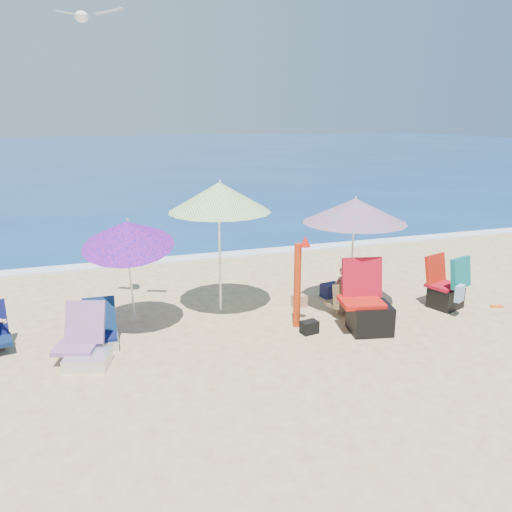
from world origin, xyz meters
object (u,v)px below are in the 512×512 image
object	(u,v)px
chair_rainbow	(85,348)
camp_chair_right	(447,289)
furled_umbrella	(299,277)
seagull	(82,16)
person_center	(345,292)
camp_chair_left	(368,311)
umbrella_turquoise	(355,211)
chair_navy	(101,335)
umbrella_blue	(127,234)
umbrella_striped	(220,197)

from	to	relation	value
chair_rainbow	camp_chair_right	xyz separation A→B (m)	(6.08, 0.16, 0.14)
furled_umbrella	seagull	size ratio (longest dim) A/B	1.66
chair_rainbow	person_center	world-z (taller)	person_center
furled_umbrella	camp_chair_left	size ratio (longest dim) A/B	1.35
camp_chair_left	camp_chair_right	size ratio (longest dim) A/B	1.17
umbrella_turquoise	chair_navy	distance (m)	4.50
umbrella_turquoise	umbrella_blue	size ratio (longest dim) A/B	1.04
umbrella_striped	camp_chair_right	distance (m)	4.29
camp_chair_right	camp_chair_left	bearing A→B (deg)	-166.27
umbrella_blue	umbrella_striped	bearing A→B (deg)	13.36
seagull	furled_umbrella	bearing A→B (deg)	-21.90
umbrella_striped	furled_umbrella	bearing A→B (deg)	-47.14
umbrella_turquoise	camp_chair_right	size ratio (longest dim) A/B	2.07
seagull	chair_rainbow	bearing A→B (deg)	-104.40
furled_umbrella	umbrella_blue	bearing A→B (deg)	164.58
umbrella_blue	furled_umbrella	world-z (taller)	umbrella_blue
umbrella_striped	seagull	world-z (taller)	seagull
chair_navy	camp_chair_right	distance (m)	5.87
furled_umbrella	chair_rainbow	size ratio (longest dim) A/B	1.65
umbrella_striped	seagull	xyz separation A→B (m)	(-1.92, 0.11, 2.66)
furled_umbrella	seagull	xyz separation A→B (m)	(-2.91, 1.17, 3.82)
umbrella_blue	furled_umbrella	size ratio (longest dim) A/B	1.26
chair_rainbow	umbrella_turquoise	bearing A→B (deg)	8.05
furled_umbrella	umbrella_striped	bearing A→B (deg)	132.86
chair_rainbow	person_center	distance (m)	4.25
umbrella_turquoise	chair_rainbow	bearing A→B (deg)	-171.95
umbrella_blue	camp_chair_left	size ratio (longest dim) A/B	1.70
chair_navy	seagull	xyz separation A→B (m)	(0.13, 0.92, 4.47)
umbrella_striped	camp_chair_left	distance (m)	3.01
umbrella_turquoise	person_center	xyz separation A→B (m)	(-0.22, -0.19, -1.35)
person_center	umbrella_turquoise	bearing A→B (deg)	40.64
umbrella_turquoise	umbrella_blue	distance (m)	3.72
umbrella_blue	seagull	size ratio (longest dim) A/B	2.09
chair_navy	person_center	world-z (taller)	person_center
umbrella_blue	chair_navy	bearing A→B (deg)	-138.79
umbrella_turquoise	umbrella_striped	world-z (taller)	umbrella_striped
umbrella_striped	furled_umbrella	size ratio (longest dim) A/B	1.50
umbrella_turquoise	camp_chair_left	bearing A→B (deg)	-102.30
umbrella_striped	furled_umbrella	world-z (taller)	umbrella_striped
chair_navy	seagull	bearing A→B (deg)	82.01
umbrella_blue	chair_navy	distance (m)	1.55
camp_chair_left	camp_chair_right	world-z (taller)	camp_chair_left
furled_umbrella	camp_chair_right	distance (m)	2.86
furled_umbrella	chair_navy	world-z (taller)	furled_umbrella
chair_rainbow	person_center	bearing A→B (deg)	5.99
umbrella_blue	seagull	distance (m)	3.14
person_center	chair_navy	bearing A→B (deg)	179.69
umbrella_striped	chair_navy	size ratio (longest dim) A/B	3.38
chair_rainbow	person_center	xyz separation A→B (m)	(4.22, 0.44, 0.20)
umbrella_blue	chair_rainbow	distance (m)	1.80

